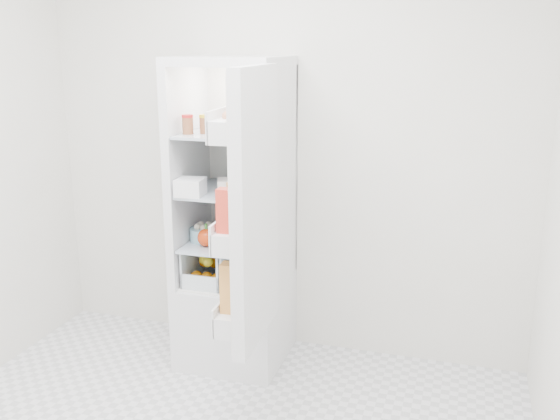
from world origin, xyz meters
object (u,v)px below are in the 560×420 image
(mushroom_bowl, at_px, (204,235))
(fridge_door, at_px, (250,213))
(red_cabbage, at_px, (243,225))
(refrigerator, at_px, (237,251))

(mushroom_bowl, xyz_separation_m, fridge_door, (0.48, -0.53, 0.31))
(red_cabbage, bearing_deg, refrigerator, 150.18)
(refrigerator, xyz_separation_m, red_cabbage, (0.05, -0.03, 0.18))
(refrigerator, height_order, red_cabbage, refrigerator)
(refrigerator, xyz_separation_m, mushroom_bowl, (-0.17, -0.10, 0.12))
(red_cabbage, distance_m, mushroom_bowl, 0.23)
(mushroom_bowl, height_order, fridge_door, fridge_door)
(refrigerator, bearing_deg, red_cabbage, -29.82)
(red_cabbage, xyz_separation_m, fridge_door, (0.27, -0.61, 0.25))
(red_cabbage, bearing_deg, fridge_door, -66.35)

